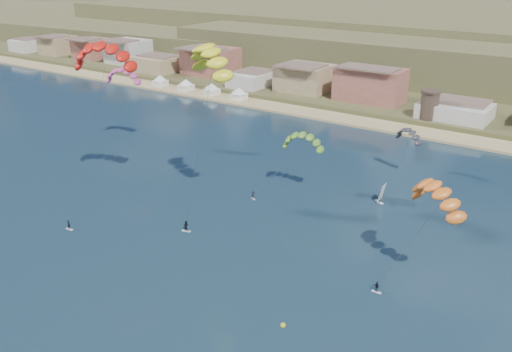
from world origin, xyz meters
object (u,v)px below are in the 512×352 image
Objects in this scene: kitesurfer_red at (103,52)px; kitesurfer_yellow at (211,55)px; buoy at (283,325)px; windsurfer at (380,197)px; kitesurfer_green at (302,139)px; watchtower at (429,104)px; kitesurfer_orange at (438,191)px.

kitesurfer_yellow is at bearing 19.32° from kitesurfer_red.
kitesurfer_red is at bearing -160.68° from kitesurfer_yellow.
kitesurfer_yellow is 44.51× the size of buoy.
kitesurfer_green is at bearing -163.26° from windsurfer.
kitesurfer_green is 47.31m from buoy.
buoy is (15.04, -104.59, -6.24)m from watchtower.
watchtower is 105.85m from buoy.
kitesurfer_red is 1.02× the size of kitesurfer_yellow.
windsurfer is (25.58, 21.71, -29.05)m from kitesurfer_yellow.
kitesurfer_red reaches higher than kitesurfer_orange.
kitesurfer_green is at bearing -95.29° from watchtower.
watchtower is 0.25× the size of kitesurfer_red.
kitesurfer_yellow is at bearing 142.18° from buoy.
kitesurfer_yellow is (-15.60, -80.80, 23.97)m from watchtower.
watchtower reaches higher than windsurfer.
kitesurfer_red is 65.18m from kitesurfer_orange.
kitesurfer_orange is at bearing -71.59° from watchtower.
kitesurfer_orange is 1.16× the size of kitesurfer_green.
kitesurfer_green is 20.92× the size of buoy.
kitesurfer_orange is 31.84m from windsurfer.
kitesurfer_yellow reaches higher than kitesurfer_red.
watchtower is 0.47× the size of kitesurfer_orange.
buoy is at bearing -37.82° from kitesurfer_yellow.
windsurfer reaches higher than buoy.
windsurfer is (45.81, 28.80, -28.82)m from kitesurfer_red.
kitesurfer_orange is 4.51× the size of windsurfer.
kitesurfer_red reaches higher than kitesurfer_green.
windsurfer is (-17.32, 22.93, -13.71)m from kitesurfer_orange.
kitesurfer_orange reaches higher than buoy.
kitesurfer_yellow is 8.27× the size of windsurfer.
kitesurfer_yellow is at bearing -139.68° from windsurfer.
kitesurfer_red is at bearing -147.84° from windsurfer.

